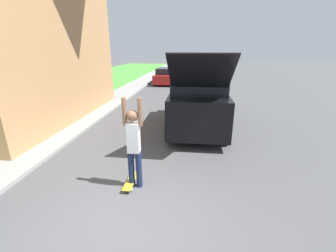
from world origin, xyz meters
The scene contains 6 objects.
ground_plane centered at (0.00, 0.00, 0.00)m, with size 120.00×120.00×0.00m, color #49494C.
sidewalk centered at (-3.60, 6.00, 0.05)m, with size 1.80×80.00×0.10m.
suv_parked centered at (1.43, 5.37, 1.13)m, with size 2.07×5.45×2.84m.
car_down_street centered at (-1.23, 17.24, 0.65)m, with size 1.87×4.43×1.37m.
skateboarder centered at (0.05, 1.16, 1.04)m, with size 0.41×0.23×2.01m.
skateboard centered at (-0.08, 1.22, 0.08)m, with size 0.21×0.80×0.10m.
Camera 1 is at (1.25, -3.06, 2.90)m, focal length 24.00 mm.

